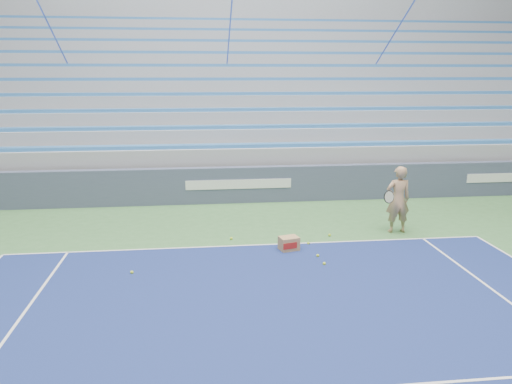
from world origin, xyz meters
TOP-DOWN VIEW (x-y plane):
  - sponsor_barrier at (0.00, 15.88)m, footprint 30.00×0.32m
  - bleachers at (0.00, 21.60)m, footprint 31.00×9.15m
  - tennis_player at (3.67, 12.48)m, footprint 0.91×0.82m
  - ball_box at (0.78, 11.50)m, footprint 0.48×0.41m
  - tennis_ball_0 at (1.35, 10.52)m, footprint 0.07×0.07m
  - tennis_ball_1 at (-2.55, 10.50)m, footprint 0.07×0.07m
  - tennis_ball_2 at (-0.46, 12.36)m, footprint 0.07×0.07m
  - tennis_ball_3 at (1.94, 12.34)m, footprint 0.07×0.07m
  - tennis_ball_4 at (1.30, 11.81)m, footprint 0.07×0.07m
  - tennis_ball_5 at (1.33, 10.99)m, footprint 0.07×0.07m

SIDE VIEW (x-z plane):
  - tennis_ball_0 at x=1.35m, z-range 0.00..0.07m
  - tennis_ball_1 at x=-2.55m, z-range 0.00..0.07m
  - tennis_ball_2 at x=-0.46m, z-range 0.00..0.07m
  - tennis_ball_3 at x=1.94m, z-range 0.00..0.07m
  - tennis_ball_4 at x=1.30m, z-range 0.00..0.07m
  - tennis_ball_5 at x=1.33m, z-range 0.00..0.07m
  - ball_box at x=0.78m, z-range 0.00..0.31m
  - sponsor_barrier at x=0.00m, z-range 0.00..1.10m
  - tennis_player at x=3.67m, z-range 0.00..1.68m
  - bleachers at x=0.00m, z-range -1.29..6.01m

